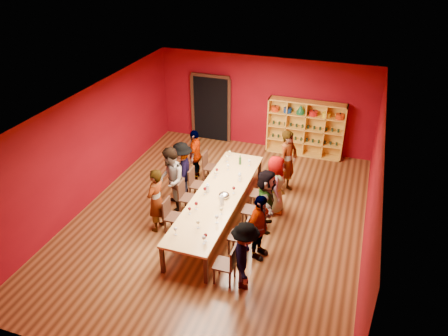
% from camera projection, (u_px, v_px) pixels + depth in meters
% --- Properties ---
extents(room_shell, '(7.10, 9.10, 3.04)m').
position_uv_depth(room_shell, '(218.00, 168.00, 10.28)').
color(room_shell, '#552E16').
rests_on(room_shell, ground).
extents(tasting_table, '(1.10, 4.50, 0.75)m').
position_uv_depth(tasting_table, '(218.00, 196.00, 10.67)').
color(tasting_table, tan).
rests_on(tasting_table, ground).
extents(doorway, '(1.40, 0.17, 2.30)m').
position_uv_depth(doorway, '(211.00, 108.00, 14.63)').
color(doorway, black).
rests_on(doorway, ground).
extents(shelving_unit, '(2.40, 0.40, 1.80)m').
position_uv_depth(shelving_unit, '(306.00, 126.00, 13.71)').
color(shelving_unit, gold).
rests_on(shelving_unit, ground).
extents(chair_person_left_1, '(0.42, 0.42, 0.89)m').
position_uv_depth(chair_person_left_1, '(171.00, 214.00, 10.36)').
color(chair_person_left_1, black).
rests_on(chair_person_left_1, ground).
extents(person_left_1, '(0.51, 0.64, 1.64)m').
position_uv_depth(person_left_1, '(156.00, 200.00, 10.31)').
color(person_left_1, '#151A3B').
rests_on(person_left_1, ground).
extents(chair_person_left_2, '(0.42, 0.42, 0.89)m').
position_uv_depth(chair_person_left_2, '(186.00, 195.00, 11.08)').
color(chair_person_left_2, black).
rests_on(chair_person_left_2, ground).
extents(person_left_2, '(0.78, 0.97, 1.76)m').
position_uv_depth(person_left_2, '(171.00, 180.00, 11.00)').
color(person_left_2, beige).
rests_on(person_left_2, ground).
extents(chair_person_left_3, '(0.42, 0.42, 0.89)m').
position_uv_depth(chair_person_left_3, '(195.00, 182.00, 11.63)').
color(chair_person_left_3, black).
rests_on(chair_person_left_3, ground).
extents(person_left_3, '(0.69, 1.11, 1.60)m').
position_uv_depth(person_left_3, '(182.00, 170.00, 11.59)').
color(person_left_3, '#141837').
rests_on(person_left_3, ground).
extents(chair_person_left_4, '(0.42, 0.42, 0.89)m').
position_uv_depth(chair_person_left_4, '(209.00, 165.00, 12.47)').
color(chair_person_left_4, black).
rests_on(chair_person_left_4, ground).
extents(person_left_4, '(0.53, 0.94, 1.52)m').
position_uv_depth(person_left_4, '(195.00, 155.00, 12.46)').
color(person_left_4, '#4F4F54').
rests_on(person_left_4, ground).
extents(chair_person_right_0, '(0.42, 0.42, 0.89)m').
position_uv_depth(chair_person_right_0, '(228.00, 263.00, 8.88)').
color(chair_person_right_0, black).
rests_on(chair_person_right_0, ground).
extents(person_right_0, '(0.63, 1.06, 1.54)m').
position_uv_depth(person_right_0, '(245.00, 256.00, 8.65)').
color(person_right_0, beige).
rests_on(person_right_0, ground).
extents(chair_person_right_1, '(0.42, 0.42, 0.89)m').
position_uv_depth(chair_person_right_1, '(242.00, 235.00, 9.68)').
color(chair_person_right_1, black).
rests_on(chair_person_right_1, ground).
extents(person_right_1, '(0.65, 1.01, 1.59)m').
position_uv_depth(person_right_1, '(259.00, 227.00, 9.43)').
color(person_right_1, '#5882B5').
rests_on(person_right_1, ground).
extents(chair_person_right_2, '(0.42, 0.42, 0.89)m').
position_uv_depth(chair_person_right_2, '(255.00, 209.00, 10.57)').
color(chair_person_right_2, black).
rests_on(chair_person_right_2, ground).
extents(person_right_2, '(0.64, 1.53, 1.60)m').
position_uv_depth(person_right_2, '(266.00, 200.00, 10.35)').
color(person_right_2, beige).
rests_on(person_right_2, ground).
extents(chair_person_right_3, '(0.42, 0.42, 0.89)m').
position_uv_depth(chair_person_right_3, '(262.00, 192.00, 11.20)').
color(chair_person_right_3, black).
rests_on(chair_person_right_3, ground).
extents(person_right_3, '(0.61, 0.85, 1.57)m').
position_uv_depth(person_right_3, '(275.00, 185.00, 10.97)').
color(person_right_3, '#5980B8').
rests_on(person_right_3, ground).
extents(chair_person_right_4, '(0.42, 0.42, 0.89)m').
position_uv_depth(chair_person_right_4, '(272.00, 173.00, 12.08)').
color(chair_person_right_4, black).
rests_on(chair_person_right_4, ground).
extents(person_right_4, '(0.71, 0.80, 1.82)m').
position_uv_depth(person_right_4, '(288.00, 162.00, 11.76)').
color(person_right_4, '#618DC7').
rests_on(person_right_4, ground).
extents(wine_glass_0, '(0.08, 0.08, 0.20)m').
position_uv_depth(wine_glass_0, '(240.00, 174.00, 11.25)').
color(wine_glass_0, silver).
rests_on(wine_glass_0, tasting_table).
extents(wine_glass_1, '(0.08, 0.08, 0.21)m').
position_uv_depth(wine_glass_1, '(196.00, 204.00, 10.03)').
color(wine_glass_1, silver).
rests_on(wine_glass_1, tasting_table).
extents(wine_glass_2, '(0.08, 0.08, 0.20)m').
position_uv_depth(wine_glass_2, '(175.00, 229.00, 9.20)').
color(wine_glass_2, silver).
rests_on(wine_glass_2, tasting_table).
extents(wine_glass_3, '(0.09, 0.09, 0.22)m').
position_uv_depth(wine_glass_3, '(217.00, 217.00, 9.56)').
color(wine_glass_3, silver).
rests_on(wine_glass_3, tasting_table).
extents(wine_glass_4, '(0.08, 0.08, 0.20)m').
position_uv_depth(wine_glass_4, '(205.00, 189.00, 10.59)').
color(wine_glass_4, silver).
rests_on(wine_glass_4, tasting_table).
extents(wine_glass_5, '(0.08, 0.08, 0.19)m').
position_uv_depth(wine_glass_5, '(249.00, 161.00, 11.85)').
color(wine_glass_5, silver).
rests_on(wine_glass_5, tasting_table).
extents(wine_glass_6, '(0.08, 0.08, 0.19)m').
position_uv_depth(wine_glass_6, '(221.00, 209.00, 9.86)').
color(wine_glass_6, silver).
rests_on(wine_glass_6, tasting_table).
extents(wine_glass_7, '(0.08, 0.08, 0.20)m').
position_uv_depth(wine_glass_7, '(227.00, 157.00, 12.04)').
color(wine_glass_7, silver).
rests_on(wine_glass_7, tasting_table).
extents(wine_glass_8, '(0.07, 0.07, 0.18)m').
position_uv_depth(wine_glass_8, '(208.00, 188.00, 10.68)').
color(wine_glass_8, silver).
rests_on(wine_glass_8, tasting_table).
extents(wine_glass_9, '(0.08, 0.08, 0.19)m').
position_uv_depth(wine_glass_9, '(217.00, 170.00, 11.43)').
color(wine_glass_9, silver).
rests_on(wine_glass_9, tasting_table).
extents(wine_glass_10, '(0.08, 0.08, 0.19)m').
position_uv_depth(wine_glass_10, '(230.00, 152.00, 12.31)').
color(wine_glass_10, silver).
rests_on(wine_glass_10, tasting_table).
extents(wine_glass_11, '(0.08, 0.08, 0.20)m').
position_uv_depth(wine_glass_11, '(234.00, 188.00, 10.63)').
color(wine_glass_11, silver).
rests_on(wine_glass_11, tasting_table).
extents(wine_glass_12, '(0.08, 0.08, 0.20)m').
position_uv_depth(wine_glass_12, '(204.00, 238.00, 8.95)').
color(wine_glass_12, silver).
rests_on(wine_glass_12, tasting_table).
extents(wine_glass_13, '(0.07, 0.07, 0.18)m').
position_uv_depth(wine_glass_13, '(228.00, 166.00, 11.64)').
color(wine_glass_13, silver).
rests_on(wine_glass_13, tasting_table).
extents(wine_glass_14, '(0.07, 0.07, 0.18)m').
position_uv_depth(wine_glass_14, '(215.00, 173.00, 11.31)').
color(wine_glass_14, silver).
rests_on(wine_glass_14, tasting_table).
extents(wine_glass_15, '(0.08, 0.08, 0.20)m').
position_uv_depth(wine_glass_15, '(206.00, 236.00, 9.01)').
color(wine_glass_15, silver).
rests_on(wine_glass_15, tasting_table).
extents(wine_glass_16, '(0.08, 0.08, 0.20)m').
position_uv_depth(wine_glass_16, '(198.00, 222.00, 9.41)').
color(wine_glass_16, silver).
rests_on(wine_glass_16, tasting_table).
extents(wine_glass_17, '(0.09, 0.09, 0.22)m').
position_uv_depth(wine_glass_17, '(240.00, 175.00, 11.15)').
color(wine_glass_17, silver).
rests_on(wine_glass_17, tasting_table).
extents(wine_glass_18, '(0.08, 0.08, 0.19)m').
position_uv_depth(wine_glass_18, '(190.00, 209.00, 9.87)').
color(wine_glass_18, silver).
rests_on(wine_glass_18, tasting_table).
extents(spittoon_bowl, '(0.27, 0.27, 0.15)m').
position_uv_depth(spittoon_bowl, '(224.00, 195.00, 10.51)').
color(spittoon_bowl, '#B3B6BB').
rests_on(spittoon_bowl, tasting_table).
extents(carafe_a, '(0.09, 0.09, 0.24)m').
position_uv_depth(carafe_a, '(208.00, 188.00, 10.69)').
color(carafe_a, silver).
rests_on(carafe_a, tasting_table).
extents(carafe_b, '(0.14, 0.14, 0.28)m').
position_uv_depth(carafe_b, '(222.00, 200.00, 10.20)').
color(carafe_b, silver).
rests_on(carafe_b, tasting_table).
extents(wine_bottle, '(0.08, 0.08, 0.28)m').
position_uv_depth(wine_bottle, '(240.00, 161.00, 11.94)').
color(wine_bottle, '#153B19').
rests_on(wine_bottle, tasting_table).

